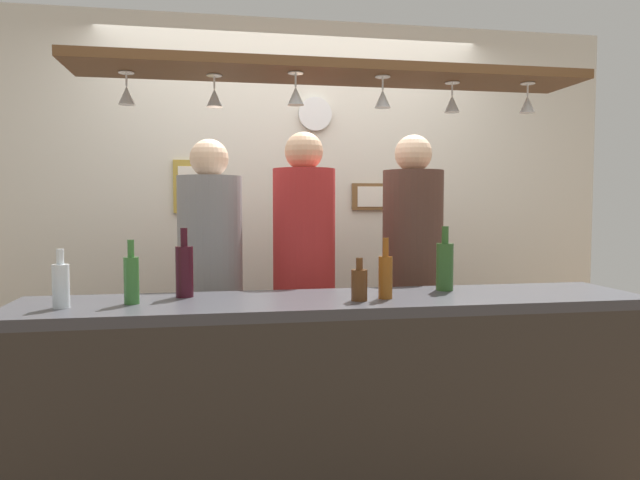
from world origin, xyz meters
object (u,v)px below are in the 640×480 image
bottle_wine_dark_red (184,270)px  picture_frame_lower_pair (374,197)px  wall_clock (315,114)px  bottle_champagne_green (445,265)px  person_right_brown_shirt (412,259)px  bottle_beer_green_import (131,278)px  bottle_soda_clear (61,284)px  bottle_beer_brown_stubby (359,284)px  person_middle_red_shirt (304,261)px  person_left_grey_shirt (210,269)px  picture_frame_caricature (194,187)px  bottle_beer_amber_tall (385,275)px

bottle_wine_dark_red → picture_frame_lower_pair: bearing=46.8°
wall_clock → bottle_champagne_green: bearing=-72.7°
person_right_brown_shirt → bottle_beer_green_import: 1.60m
bottle_soda_clear → bottle_beer_brown_stubby: 1.18m
bottle_wine_dark_red → bottle_beer_green_import: 0.25m
bottle_soda_clear → wall_clock: wall_clock is taller
bottle_wine_dark_red → bottle_champagne_green: same height
bottle_soda_clear → bottle_beer_brown_stubby: bearing=-1.8°
person_middle_red_shirt → bottle_champagne_green: (0.58, -0.59, 0.03)m
person_left_grey_shirt → picture_frame_lower_pair: 1.35m
person_middle_red_shirt → bottle_champagne_green: size_ratio=5.94×
bottle_beer_green_import → bottle_wine_dark_red: bearing=35.5°
bottle_beer_green_import → picture_frame_lower_pair: size_ratio=0.87×
bottle_beer_green_import → bottle_champagne_green: bearing=5.4°
bottle_soda_clear → picture_frame_caricature: (0.46, 1.46, 0.42)m
picture_frame_lower_pair → wall_clock: 0.68m
bottle_champagne_green → person_left_grey_shirt: bearing=151.5°
bottle_champagne_green → wall_clock: size_ratio=1.36×
bottle_soda_clear → bottle_beer_amber_tall: bottle_beer_amber_tall is taller
bottle_beer_green_import → bottle_beer_amber_tall: size_ratio=1.00×
bottle_beer_amber_tall → picture_frame_lower_pair: picture_frame_lower_pair is taller
picture_frame_lower_pair → bottle_soda_clear: bearing=-138.5°
person_right_brown_shirt → picture_frame_lower_pair: 0.79m
bottle_beer_brown_stubby → person_middle_red_shirt: bearing=98.0°
person_middle_red_shirt → bottle_champagne_green: 0.82m
person_right_brown_shirt → bottle_wine_dark_red: person_right_brown_shirt is taller
bottle_beer_brown_stubby → picture_frame_lower_pair: bearing=72.6°
bottle_wine_dark_red → picture_frame_caricature: (0.00, 1.27, 0.40)m
wall_clock → person_right_brown_shirt: bearing=-57.5°
bottle_beer_green_import → bottle_beer_brown_stubby: (0.92, -0.08, -0.03)m
person_right_brown_shirt → bottle_beer_green_import: (-1.43, -0.72, 0.01)m
person_middle_red_shirt → bottle_beer_brown_stubby: person_middle_red_shirt is taller
bottle_beer_green_import → wall_clock: (0.99, 1.41, 0.89)m
bottle_soda_clear → bottle_beer_brown_stubby: size_ratio=1.28×
person_left_grey_shirt → picture_frame_lower_pair: (1.09, 0.70, 0.39)m
person_left_grey_shirt → bottle_champagne_green: bearing=-28.5°
bottle_soda_clear → bottle_beer_green_import: bearing=10.6°
person_right_brown_shirt → bottle_wine_dark_red: (-1.23, -0.57, 0.03)m
bottle_wine_dark_red → bottle_beer_green_import: (-0.20, -0.14, -0.01)m
bottle_beer_green_import → picture_frame_lower_pair: 2.02m
bottle_soda_clear → bottle_beer_green_import: (0.26, 0.05, 0.01)m
person_left_grey_shirt → bottle_beer_brown_stubby: bearing=-52.3°
person_left_grey_shirt → picture_frame_lower_pair: bearing=32.7°
bottle_soda_clear → picture_frame_lower_pair: 2.23m
bottle_soda_clear → wall_clock: 2.12m
person_middle_red_shirt → picture_frame_lower_pair: 0.98m
person_right_brown_shirt → picture_frame_caricature: 1.48m
person_middle_red_shirt → person_right_brown_shirt: (0.62, 0.00, -0.00)m
bottle_beer_amber_tall → wall_clock: bearing=92.2°
picture_frame_lower_pair → bottle_beer_brown_stubby: bearing=-107.4°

